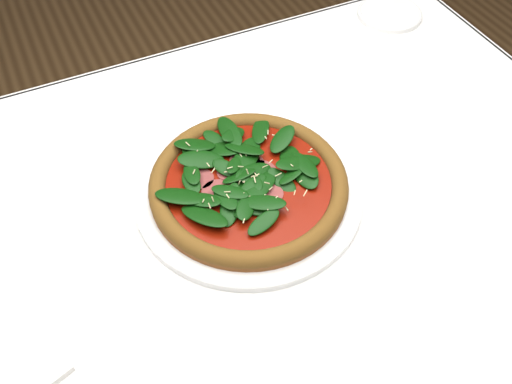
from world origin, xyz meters
name	(u,v)px	position (x,y,z in m)	size (l,w,h in m)	color
dining_table	(245,243)	(0.00, 0.00, 0.65)	(1.21, 0.81, 0.75)	silver
plate	(249,191)	(0.01, 0.02, 0.76)	(0.34, 0.34, 0.01)	white
pizza	(249,182)	(0.01, 0.02, 0.78)	(0.37, 0.37, 0.04)	#955324
saucer_far	(389,14)	(0.47, 0.32, 0.76)	(0.13, 0.13, 0.01)	white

